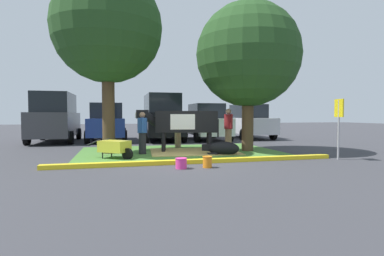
{
  "coord_description": "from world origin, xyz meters",
  "views": [
    {
      "loc": [
        -2.13,
        -8.92,
        1.4
      ],
      "look_at": [
        0.71,
        2.33,
        0.9
      ],
      "focal_mm": 28.39,
      "sensor_mm": 36.0,
      "label": 1
    }
  ],
  "objects_px": {
    "person_visitor_far": "(142,132)",
    "cow_holstein": "(184,122)",
    "bucket_orange": "(207,162)",
    "sedan_blue": "(107,123)",
    "parking_sign": "(339,117)",
    "suv_black": "(162,117)",
    "bucket_pink": "(181,163)",
    "shade_tree_right": "(248,55)",
    "shade_tree_left": "(108,29)",
    "hatchback_white": "(206,122)",
    "sedan_silver": "(248,122)",
    "suv_dark_grey": "(55,117)",
    "wheelbarrow": "(115,147)",
    "person_handler": "(178,129)",
    "person_visitor_near": "(228,128)",
    "calf_lying": "(222,148)"
  },
  "relations": [
    {
      "from": "sedan_silver",
      "to": "shade_tree_right",
      "type": "bearing_deg",
      "value": -114.8
    },
    {
      "from": "cow_holstein",
      "to": "person_handler",
      "type": "bearing_deg",
      "value": 87.01
    },
    {
      "from": "suv_black",
      "to": "wheelbarrow",
      "type": "bearing_deg",
      "value": -110.43
    },
    {
      "from": "calf_lying",
      "to": "suv_dark_grey",
      "type": "distance_m",
      "value": 9.67
    },
    {
      "from": "shade_tree_right",
      "to": "person_handler",
      "type": "xyz_separation_m",
      "value": [
        -2.38,
        1.83,
        -2.88
      ]
    },
    {
      "from": "person_visitor_near",
      "to": "sedan_blue",
      "type": "relative_size",
      "value": 0.37
    },
    {
      "from": "person_visitor_near",
      "to": "sedan_silver",
      "type": "height_order",
      "value": "sedan_silver"
    },
    {
      "from": "parking_sign",
      "to": "suv_black",
      "type": "distance_m",
      "value": 9.61
    },
    {
      "from": "person_handler",
      "to": "bucket_pink",
      "type": "distance_m",
      "value": 5.08
    },
    {
      "from": "bucket_orange",
      "to": "suv_dark_grey",
      "type": "xyz_separation_m",
      "value": [
        -5.37,
        9.22,
        1.11
      ]
    },
    {
      "from": "wheelbarrow",
      "to": "parking_sign",
      "type": "bearing_deg",
      "value": -15.81
    },
    {
      "from": "shade_tree_right",
      "to": "shade_tree_left",
      "type": "bearing_deg",
      "value": 174.0
    },
    {
      "from": "wheelbarrow",
      "to": "calf_lying",
      "type": "bearing_deg",
      "value": -0.98
    },
    {
      "from": "hatchback_white",
      "to": "parking_sign",
      "type": "bearing_deg",
      "value": -77.9
    },
    {
      "from": "shade_tree_left",
      "to": "parking_sign",
      "type": "bearing_deg",
      "value": -25.47
    },
    {
      "from": "person_visitor_far",
      "to": "cow_holstein",
      "type": "bearing_deg",
      "value": 13.13
    },
    {
      "from": "calf_lying",
      "to": "suv_dark_grey",
      "type": "bearing_deg",
      "value": 133.29
    },
    {
      "from": "parking_sign",
      "to": "suv_black",
      "type": "xyz_separation_m",
      "value": [
        -4.28,
        8.6,
        -0.07
      ]
    },
    {
      "from": "cow_holstein",
      "to": "parking_sign",
      "type": "height_order",
      "value": "parking_sign"
    },
    {
      "from": "hatchback_white",
      "to": "wheelbarrow",
      "type": "bearing_deg",
      "value": -127.75
    },
    {
      "from": "shade_tree_right",
      "to": "cow_holstein",
      "type": "bearing_deg",
      "value": 171.86
    },
    {
      "from": "bucket_orange",
      "to": "shade_tree_right",
      "type": "bearing_deg",
      "value": 50.56
    },
    {
      "from": "shade_tree_left",
      "to": "suv_black",
      "type": "height_order",
      "value": "shade_tree_left"
    },
    {
      "from": "shade_tree_left",
      "to": "person_visitor_far",
      "type": "distance_m",
      "value": 3.89
    },
    {
      "from": "wheelbarrow",
      "to": "bucket_orange",
      "type": "height_order",
      "value": "wheelbarrow"
    },
    {
      "from": "hatchback_white",
      "to": "sedan_silver",
      "type": "distance_m",
      "value": 2.85
    },
    {
      "from": "suv_black",
      "to": "sedan_silver",
      "type": "xyz_separation_m",
      "value": [
        5.29,
        0.27,
        -0.29
      ]
    },
    {
      "from": "shade_tree_right",
      "to": "suv_dark_grey",
      "type": "bearing_deg",
      "value": 142.67
    },
    {
      "from": "bucket_orange",
      "to": "sedan_blue",
      "type": "relative_size",
      "value": 0.07
    },
    {
      "from": "shade_tree_left",
      "to": "hatchback_white",
      "type": "bearing_deg",
      "value": 43.97
    },
    {
      "from": "bucket_orange",
      "to": "sedan_blue",
      "type": "height_order",
      "value": "sedan_blue"
    },
    {
      "from": "bucket_pink",
      "to": "shade_tree_right",
      "type": "bearing_deg",
      "value": 43.46
    },
    {
      "from": "calf_lying",
      "to": "parking_sign",
      "type": "bearing_deg",
      "value": -30.38
    },
    {
      "from": "sedan_silver",
      "to": "bucket_pink",
      "type": "bearing_deg",
      "value": -123.56
    },
    {
      "from": "person_visitor_far",
      "to": "bucket_orange",
      "type": "height_order",
      "value": "person_visitor_far"
    },
    {
      "from": "cow_holstein",
      "to": "bucket_orange",
      "type": "xyz_separation_m",
      "value": [
        -0.14,
        -3.5,
        -0.97
      ]
    },
    {
      "from": "shade_tree_left",
      "to": "suv_dark_grey",
      "type": "bearing_deg",
      "value": 116.62
    },
    {
      "from": "shade_tree_right",
      "to": "calf_lying",
      "type": "xyz_separation_m",
      "value": [
        -1.37,
        -0.93,
        -3.45
      ]
    },
    {
      "from": "parking_sign",
      "to": "shade_tree_right",
      "type": "bearing_deg",
      "value": 122.85
    },
    {
      "from": "suv_dark_grey",
      "to": "sedan_blue",
      "type": "height_order",
      "value": "suv_dark_grey"
    },
    {
      "from": "calf_lying",
      "to": "suv_black",
      "type": "distance_m",
      "value": 6.92
    },
    {
      "from": "bucket_orange",
      "to": "suv_black",
      "type": "distance_m",
      "value": 9.04
    },
    {
      "from": "shade_tree_right",
      "to": "parking_sign",
      "type": "relative_size",
      "value": 3.01
    },
    {
      "from": "suv_dark_grey",
      "to": "suv_black",
      "type": "relative_size",
      "value": 1.0
    },
    {
      "from": "shade_tree_left",
      "to": "suv_black",
      "type": "xyz_separation_m",
      "value": [
        2.71,
        5.27,
        -3.2
      ]
    },
    {
      "from": "person_visitor_far",
      "to": "hatchback_white",
      "type": "xyz_separation_m",
      "value": [
        4.04,
        5.58,
        0.18
      ]
    },
    {
      "from": "hatchback_white",
      "to": "bucket_orange",
      "type": "bearing_deg",
      "value": -106.62
    },
    {
      "from": "calf_lying",
      "to": "person_handler",
      "type": "bearing_deg",
      "value": 110.18
    },
    {
      "from": "calf_lying",
      "to": "hatchback_white",
      "type": "xyz_separation_m",
      "value": [
        1.38,
        6.49,
        0.75
      ]
    },
    {
      "from": "shade_tree_left",
      "to": "calf_lying",
      "type": "relative_size",
      "value": 4.95
    }
  ]
}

